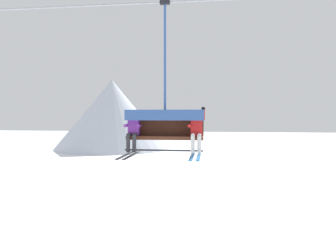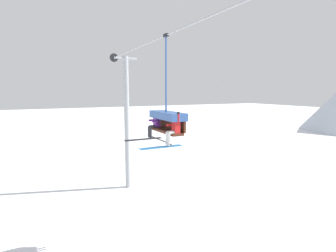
% 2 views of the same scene
% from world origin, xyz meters
% --- Properties ---
extents(mountain_peak_west, '(19.54, 19.54, 11.82)m').
position_xyz_m(mountain_peak_west, '(-15.51, 44.61, 5.91)').
color(mountain_peak_west, silver).
rests_on(mountain_peak_west, ground_plane).
extents(lift_cable, '(20.85, 0.05, 0.05)m').
position_xyz_m(lift_cable, '(1.57, -0.80, 9.10)').
color(lift_cable, '#9EA3A8').
extents(chairlift_chair, '(2.23, 0.74, 4.25)m').
position_xyz_m(chairlift_chair, '(0.09, -0.73, 5.82)').
color(chairlift_chair, '#512819').
extents(skier_purple, '(0.46, 1.70, 1.23)m').
position_xyz_m(skier_purple, '(-0.82, -0.95, 5.48)').
color(skier_purple, purple).
extents(skier_red, '(0.48, 1.70, 1.34)m').
position_xyz_m(skier_red, '(0.99, -0.94, 5.50)').
color(skier_red, red).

